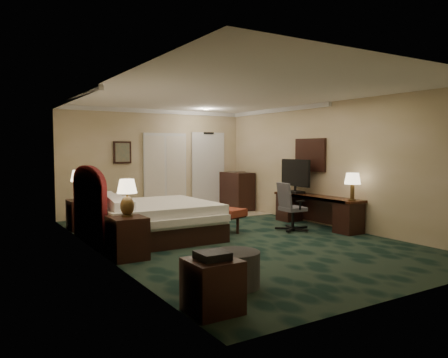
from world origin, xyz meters
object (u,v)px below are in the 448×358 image
ottoman (235,269)px  tv (295,176)px  nightstand_near (127,238)px  side_table (212,286)px  bed_bench (214,218)px  desk_chair (293,207)px  nightstand_far (81,215)px  bed (153,221)px  minibar (237,191)px  lamp_near (127,198)px  desk (317,211)px  lamp_far (79,185)px

ottoman → tv: bearing=40.8°
nightstand_near → side_table: (0.01, -2.60, -0.05)m
bed_bench → desk_chair: size_ratio=1.42×
nightstand_far → desk_chair: bearing=-33.5°
bed → nightstand_near: (-0.90, -1.16, -0.02)m
bed_bench → ottoman: size_ratio=2.32×
bed → tv: bearing=1.1°
desk_chair → minibar: (0.72, 3.18, 0.02)m
lamp_near → minibar: 5.68m
ottoman → side_table: size_ratio=1.10×
lamp_near → minibar: size_ratio=0.56×
bed_bench → desk: bearing=-38.4°
ottoman → minibar: minibar is taller
nightstand_far → ottoman: 4.95m
nightstand_near → lamp_near: size_ratio=1.13×
ottoman → desk: (3.78, 2.56, 0.12)m
nightstand_near → lamp_far: bearing=90.8°
bed_bench → ottoman: bed_bench is taller
lamp_far → desk_chair: (3.72, -2.42, -0.43)m
lamp_near → minibar: (4.38, 3.59, -0.42)m
bed → ottoman: 3.20m
bed → nightstand_near: bearing=-127.6°
nightstand_near → bed_bench: size_ratio=0.46×
desk → bed: bearing=170.0°
bed → side_table: 3.87m
tv → minibar: (-0.04, 2.38, -0.54)m
nightstand_far → tv: bearing=-20.3°
lamp_far → lamp_near: bearing=-88.9°
bed_bench → lamp_far: bearing=131.0°
nightstand_near → desk: desk is taller
bed_bench → minibar: (2.06, 2.25, 0.28)m
nightstand_far → side_table: nightstand_far is taller
lamp_near → ottoman: bearing=-72.4°
bed → lamp_near: 1.56m
nightstand_far → side_table: size_ratio=1.12×
bed_bench → ottoman: 3.78m
desk_chair → desk: bearing=11.0°
minibar → ottoman: bearing=-123.5°
lamp_far → desk: lamp_far is taller
nightstand_near → side_table: 2.60m
lamp_far → minibar: 4.52m
ottoman → bed: bearing=85.8°
lamp_near → tv: size_ratio=0.58×
ottoman → minibar: (3.73, 5.63, 0.30)m
lamp_near → lamp_far: 2.83m
desk → desk_chair: bearing=-171.8°
nightstand_far → desk: (4.46, -2.34, 0.03)m
bed → desk_chair: (2.78, -0.74, 0.16)m
lamp_near → side_table: lamp_near is taller
lamp_near → bed: bearing=52.3°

